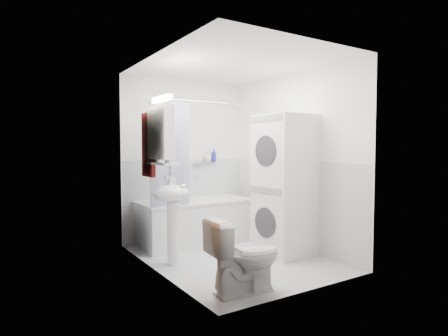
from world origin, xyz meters
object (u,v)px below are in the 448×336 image
bathtub (195,219)px  sink (172,205)px  washer_dryer (285,185)px  toilet (244,256)px

bathtub → sink: size_ratio=1.58×
washer_dryer → toilet: size_ratio=2.50×
bathtub → washer_dryer: (0.71, -1.13, 0.56)m
washer_dryer → toilet: bearing=-148.9°
bathtub → toilet: 1.98m
sink → toilet: sink is taller
sink → washer_dryer: 1.49m
sink → washer_dryer: bearing=-14.0°
washer_dryer → toilet: (-1.21, -0.79, -0.55)m
sink → toilet: bearing=-79.0°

